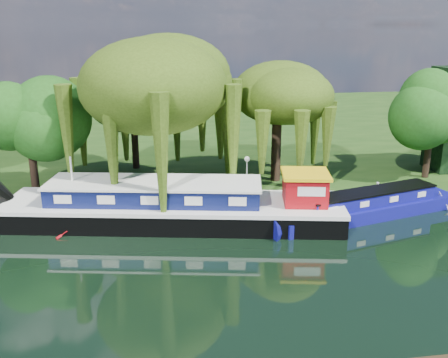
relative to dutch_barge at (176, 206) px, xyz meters
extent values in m
plane|color=black|center=(4.52, -6.76, -1.06)|extent=(120.00, 120.00, 0.00)
cube|color=#16370F|center=(4.52, 27.24, -0.83)|extent=(120.00, 52.00, 0.45)
cube|color=black|center=(-0.17, 0.03, -0.55)|extent=(20.56, 8.00, 1.34)
cube|color=silver|center=(-0.17, 0.03, 0.23)|extent=(20.69, 8.11, 0.25)
cube|color=#0E1648|center=(-1.27, 0.23, 0.89)|extent=(12.83, 5.40, 1.06)
cube|color=silver|center=(-1.27, 0.23, 1.49)|extent=(13.09, 5.66, 0.13)
cube|color=maroon|center=(7.51, -1.37, 1.20)|extent=(2.86, 2.86, 1.67)
cube|color=yellow|center=(7.51, -1.37, 2.12)|extent=(3.18, 3.18, 0.18)
cylinder|color=silver|center=(-6.10, 1.12, 1.70)|extent=(0.11, 0.11, 2.68)
cube|color=navy|center=(11.96, -0.75, -0.70)|extent=(12.92, 5.52, 0.96)
cube|color=navy|center=(11.96, -0.75, 0.18)|extent=(9.07, 3.97, 0.80)
cube|color=black|center=(11.96, -0.75, 0.63)|extent=(9.20, 4.10, 0.11)
cube|color=silver|center=(8.95, -2.45, 0.22)|extent=(0.63, 0.22, 0.34)
cube|color=silver|center=(11.11, -1.84, 0.22)|extent=(0.63, 0.22, 0.34)
cube|color=silver|center=(13.27, -1.24, 0.22)|extent=(0.63, 0.22, 0.34)
cube|color=silver|center=(15.43, -0.63, 0.22)|extent=(0.63, 0.22, 0.34)
imported|color=maroon|center=(-5.83, -0.36, -1.06)|extent=(3.33, 2.49, 0.66)
imported|color=silver|center=(17.31, 0.20, -1.06)|extent=(2.48, 2.20, 1.20)
cylinder|color=black|center=(-0.75, 4.40, 2.40)|extent=(0.78, 0.78, 6.01)
ellipsoid|color=#30460F|center=(-0.75, 4.40, 6.73)|extent=(8.39, 8.39, 5.42)
cylinder|color=black|center=(7.66, 6.25, 1.72)|extent=(0.66, 0.66, 4.66)
ellipsoid|color=#30460F|center=(7.66, 6.25, 5.08)|extent=(6.36, 6.36, 4.11)
cylinder|color=black|center=(-9.15, 4.99, 2.29)|extent=(0.50, 0.50, 5.79)
ellipsoid|color=#1B4611|center=(-9.15, 4.99, 4.66)|extent=(4.74, 4.74, 4.74)
cylinder|color=black|center=(-2.66, 11.07, 2.37)|extent=(0.49, 0.49, 5.95)
ellipsoid|color=black|center=(-2.66, 11.07, 4.80)|extent=(4.76, 4.76, 4.76)
cylinder|color=black|center=(19.10, 5.38, 2.04)|extent=(0.46, 0.46, 5.30)
ellipsoid|color=#1B4611|center=(19.10, 5.38, 4.21)|extent=(4.24, 4.24, 4.24)
cylinder|color=silver|center=(5.02, 3.74, 0.49)|extent=(0.10, 0.10, 2.20)
sphere|color=white|center=(5.02, 3.74, 1.77)|extent=(0.36, 0.36, 0.36)
cylinder|color=silver|center=(-5.48, 1.64, -0.11)|extent=(0.16, 0.16, 1.00)
cylinder|color=silver|center=(0.52, 1.64, -0.11)|extent=(0.16, 0.16, 1.00)
cylinder|color=silver|center=(7.52, 1.64, -0.11)|extent=(0.16, 0.16, 1.00)
cylinder|color=silver|center=(13.52, 1.64, -0.11)|extent=(0.16, 0.16, 1.00)
camera|label=1|loc=(-1.20, -28.26, 10.46)|focal=40.00mm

